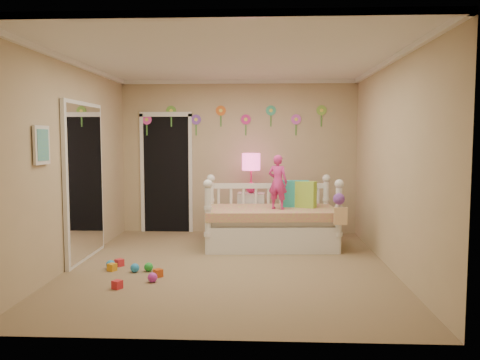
{
  "coord_description": "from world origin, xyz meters",
  "views": [
    {
      "loc": [
        0.41,
        -5.99,
        1.62
      ],
      "look_at": [
        0.1,
        0.6,
        1.05
      ],
      "focal_mm": 36.1,
      "sensor_mm": 36.0,
      "label": 1
    }
  ],
  "objects_px": {
    "daybed": "(271,212)",
    "child": "(278,182)",
    "table_lamp": "(251,167)",
    "nightstand": "(251,215)"
  },
  "relations": [
    {
      "from": "child",
      "to": "nightstand",
      "type": "height_order",
      "value": "child"
    },
    {
      "from": "child",
      "to": "daybed",
      "type": "bearing_deg",
      "value": -24.5
    },
    {
      "from": "child",
      "to": "table_lamp",
      "type": "xyz_separation_m",
      "value": [
        -0.41,
        0.82,
        0.17
      ]
    },
    {
      "from": "child",
      "to": "nightstand",
      "type": "distance_m",
      "value": 1.11
    },
    {
      "from": "daybed",
      "to": "child",
      "type": "bearing_deg",
      "value": -50.18
    },
    {
      "from": "child",
      "to": "table_lamp",
      "type": "distance_m",
      "value": 0.93
    },
    {
      "from": "nightstand",
      "to": "child",
      "type": "bearing_deg",
      "value": -62.57
    },
    {
      "from": "daybed",
      "to": "nightstand",
      "type": "relative_size",
      "value": 2.67
    },
    {
      "from": "daybed",
      "to": "table_lamp",
      "type": "bearing_deg",
      "value": 109.96
    },
    {
      "from": "daybed",
      "to": "child",
      "type": "distance_m",
      "value": 0.48
    }
  ]
}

